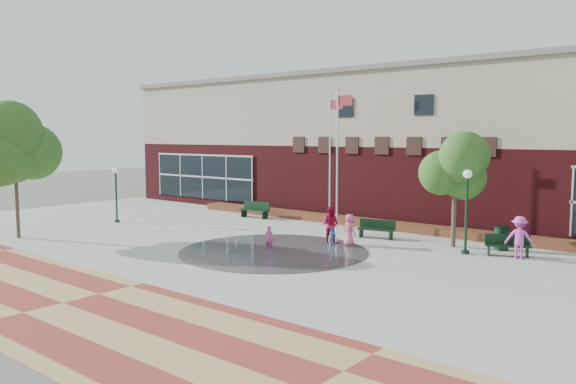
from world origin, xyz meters
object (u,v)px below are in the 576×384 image
Objects in this scene: trash_can at (501,238)px; child_splash at (269,238)px; bench_left at (255,213)px; tree_big_left at (14,145)px; flagpole_left at (331,155)px; flagpole_right at (338,153)px.

child_splash reaches higher than trash_can.
trash_can is at bearing -4.52° from bench_left.
trash_can is 0.17× the size of tree_big_left.
bench_left is 14.12m from tree_big_left.
flagpole_left is at bearing -11.43° from bench_left.
flagpole_right is (0.82, -0.50, 0.13)m from flagpole_left.
child_splash is at bearing -140.47° from trash_can.
tree_big_left is (-4.57, -12.64, 4.35)m from bench_left.
bench_left is 10.11m from child_splash.
tree_big_left is at bearing 12.09° from child_splash.
flagpole_right is 9.02m from trash_can.
tree_big_left is (-19.94, -12.30, 4.12)m from trash_can.
flagpole_right is at bearing -102.48° from child_splash.
flagpole_left reaches higher than child_splash.
flagpole_right is 6.69m from child_splash.
flagpole_left is 6.72× the size of trash_can.
trash_can is at bearing 31.67° from tree_big_left.
tree_big_left is (-11.79, -11.22, 0.41)m from flagpole_right.
bench_left is at bearing 178.75° from trash_can.
flagpole_left is at bearing 144.95° from flagpole_right.
flagpole_right is at bearing -29.35° from flagpole_left.
tree_big_left is at bearing -140.10° from flagpole_right.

